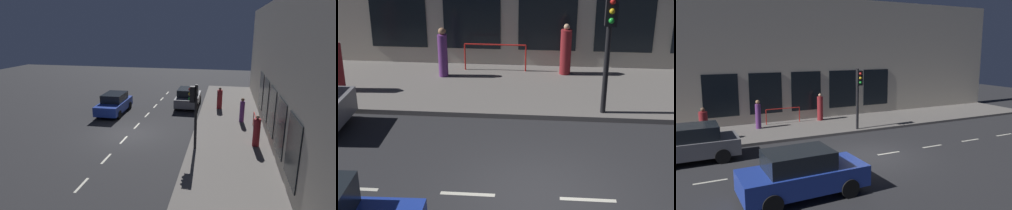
{
  "view_description": "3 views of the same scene",
  "coord_description": "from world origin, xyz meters",
  "views": [
    {
      "loc": [
        5.84,
        -16.08,
        6.55
      ],
      "look_at": [
        2.37,
        0.77,
        1.84
      ],
      "focal_mm": 30.31,
      "sensor_mm": 36.0,
      "label": 1
    },
    {
      "loc": [
        -9.3,
        -0.03,
        6.1
      ],
      "look_at": [
        2.08,
        0.94,
        1.26
      ],
      "focal_mm": 54.3,
      "sensor_mm": 36.0,
      "label": 2
    },
    {
      "loc": [
        -12.69,
        7.53,
        4.82
      ],
      "look_at": [
        2.74,
        -0.01,
        1.96
      ],
      "focal_mm": 35.98,
      "sensor_mm": 36.0,
      "label": 3
    }
  ],
  "objects": [
    {
      "name": "ground_plane",
      "position": [
        0.0,
        0.0,
        0.0
      ],
      "size": [
        60.0,
        60.0,
        0.0
      ],
      "primitive_type": "plane",
      "color": "#28282B"
    },
    {
      "name": "sidewalk",
      "position": [
        6.25,
        0.0,
        0.07
      ],
      "size": [
        4.5,
        32.0,
        0.15
      ],
      "color": "slate",
      "rests_on": "ground"
    },
    {
      "name": "building_facade",
      "position": [
        8.8,
        0.0,
        4.09
      ],
      "size": [
        0.65,
        32.0,
        8.2
      ],
      "color": "beige",
      "rests_on": "ground"
    },
    {
      "name": "lane_centre_line",
      "position": [
        0.0,
        -1.0,
        0.0
      ],
      "size": [
        0.12,
        27.2,
        0.01
      ],
      "color": "beige",
      "rests_on": "ground"
    },
    {
      "name": "traffic_light",
      "position": [
        4.28,
        -1.69,
        2.55
      ],
      "size": [
        0.5,
        0.32,
        3.55
      ],
      "color": "black",
      "rests_on": "sidewalk"
    },
    {
      "name": "parked_car_0",
      "position": [
        2.79,
        7.36,
        0.79
      ],
      "size": [
        1.97,
        4.1,
        1.58
      ],
      "rotation": [
        0.0,
        0.0,
        0.01
      ],
      "color": "slate",
      "rests_on": "ground"
    },
    {
      "name": "parked_car_1",
      "position": [
        -2.64,
        4.15,
        0.79
      ],
      "size": [
        1.96,
        4.2,
        1.58
      ],
      "rotation": [
        0.0,
        0.0,
        3.17
      ],
      "color": "#1E389E",
      "rests_on": "ground"
    },
    {
      "name": "pedestrian_0",
      "position": [
        5.45,
        6.62,
        0.95
      ],
      "size": [
        0.51,
        0.51,
        1.75
      ],
      "rotation": [
        0.0,
        0.0,
        4.94
      ],
      "color": "maroon",
      "rests_on": "sidewalk"
    },
    {
      "name": "pedestrian_1",
      "position": [
        7.68,
        -0.66,
        0.97
      ],
      "size": [
        0.43,
        0.43,
        1.78
      ],
      "rotation": [
        0.0,
        0.0,
        4.57
      ],
      "color": "maroon",
      "rests_on": "sidewalk"
    },
    {
      "name": "pedestrian_2",
      "position": [
        7.08,
        3.53,
        0.96
      ],
      "size": [
        0.42,
        0.42,
        1.71
      ],
      "rotation": [
        0.0,
        0.0,
        3.54
      ],
      "color": "#5B2D70",
      "rests_on": "sidewalk"
    },
    {
      "name": "red_railing",
      "position": [
        7.83,
        1.81,
        0.88
      ],
      "size": [
        0.05,
        2.21,
        0.97
      ],
      "color": "red",
      "rests_on": "sidewalk"
    }
  ]
}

